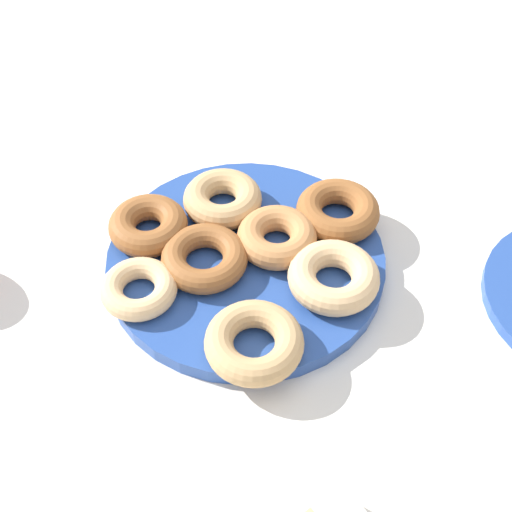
% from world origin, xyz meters
% --- Properties ---
extents(ground_plane, '(2.40, 2.40, 0.00)m').
position_xyz_m(ground_plane, '(0.00, 0.00, 0.00)').
color(ground_plane, white).
extents(donut_plate, '(0.29, 0.29, 0.02)m').
position_xyz_m(donut_plate, '(0.00, 0.00, 0.01)').
color(donut_plate, '#284C9E').
rests_on(donut_plate, ground_plane).
extents(donut_0, '(0.11, 0.11, 0.03)m').
position_xyz_m(donut_0, '(0.04, 0.00, 0.03)').
color(donut_0, '#995B2D').
rests_on(donut_0, donut_plate).
extents(donut_1, '(0.10, 0.10, 0.03)m').
position_xyz_m(donut_1, '(-0.00, -0.07, 0.03)').
color(donut_1, tan).
rests_on(donut_1, donut_plate).
extents(donut_2, '(0.10, 0.10, 0.03)m').
position_xyz_m(donut_2, '(-0.03, -0.00, 0.03)').
color(donut_2, '#C6844C').
rests_on(donut_2, donut_plate).
extents(donut_3, '(0.11, 0.11, 0.03)m').
position_xyz_m(donut_3, '(0.03, 0.11, 0.03)').
color(donut_3, tan).
rests_on(donut_3, donut_plate).
extents(donut_4, '(0.11, 0.11, 0.03)m').
position_xyz_m(donut_4, '(0.09, -0.06, 0.03)').
color(donut_4, '#995B2D').
rests_on(donut_4, donut_plate).
extents(donut_5, '(0.12, 0.12, 0.03)m').
position_xyz_m(donut_5, '(-0.07, 0.07, 0.03)').
color(donut_5, '#EABC84').
rests_on(donut_5, donut_plate).
extents(donut_6, '(0.10, 0.10, 0.02)m').
position_xyz_m(donut_6, '(0.12, 0.01, 0.03)').
color(donut_6, '#EABC84').
rests_on(donut_6, donut_plate).
extents(donut_7, '(0.11, 0.11, 0.03)m').
position_xyz_m(donut_7, '(-0.11, -0.01, 0.03)').
color(donut_7, '#995B2D').
rests_on(donut_7, donut_plate).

